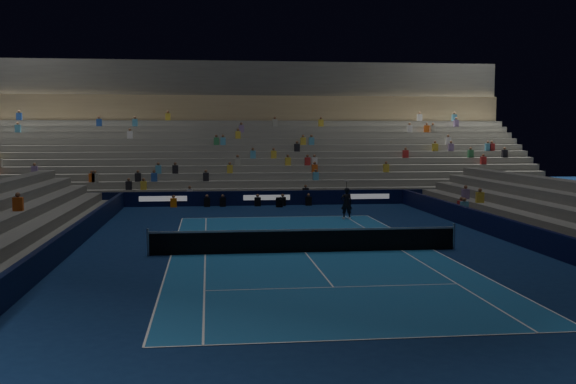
{
  "coord_description": "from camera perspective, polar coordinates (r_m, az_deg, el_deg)",
  "views": [
    {
      "loc": [
        -3.95,
        -27.27,
        4.93
      ],
      "look_at": [
        0.0,
        6.0,
        2.0
      ],
      "focal_mm": 41.95,
      "sensor_mm": 36.0,
      "label": 1
    }
  ],
  "objects": [
    {
      "name": "ground",
      "position": [
        27.99,
        1.45,
        -5.15
      ],
      "size": [
        90.0,
        90.0,
        0.0
      ],
      "primitive_type": "plane",
      "color": "#0C2049",
      "rests_on": "ground"
    },
    {
      "name": "court_surface",
      "position": [
        27.99,
        1.45,
        -5.14
      ],
      "size": [
        10.97,
        23.77,
        0.01
      ],
      "primitive_type": "cube",
      "color": "#1B5995",
      "rests_on": "ground"
    },
    {
      "name": "sponsor_barrier_far",
      "position": [
        46.15,
        -1.83,
        -0.51
      ],
      "size": [
        44.0,
        0.25,
        1.0
      ],
      "primitive_type": "cube",
      "color": "black",
      "rests_on": "ground"
    },
    {
      "name": "sponsor_barrier_east",
      "position": [
        30.81,
        19.65,
        -3.56
      ],
      "size": [
        0.25,
        37.0,
        1.0
      ],
      "primitive_type": "cube",
      "color": "black",
      "rests_on": "ground"
    },
    {
      "name": "sponsor_barrier_west",
      "position": [
        28.22,
        -18.49,
        -4.29
      ],
      "size": [
        0.25,
        37.0,
        1.0
      ],
      "primitive_type": "cube",
      "color": "black",
      "rests_on": "ground"
    },
    {
      "name": "grandstand_main",
      "position": [
        55.33,
        -2.68,
        3.38
      ],
      "size": [
        44.0,
        15.2,
        11.2
      ],
      "color": "slate",
      "rests_on": "ground"
    },
    {
      "name": "tennis_net",
      "position": [
        27.91,
        1.46,
        -4.13
      ],
      "size": [
        12.9,
        0.1,
        1.1
      ],
      "color": "#B2B2B7",
      "rests_on": "ground"
    },
    {
      "name": "tennis_player",
      "position": [
        38.88,
        4.98,
        -0.96
      ],
      "size": [
        0.68,
        0.46,
        1.81
      ],
      "primitive_type": "imported",
      "rotation": [
        0.0,
        0.0,
        3.18
      ],
      "color": "black",
      "rests_on": "ground"
    },
    {
      "name": "broadcast_camera",
      "position": [
        45.07,
        -0.73,
        -0.87
      ],
      "size": [
        0.54,
        0.96,
        0.62
      ],
      "color": "black",
      "rests_on": "ground"
    }
  ]
}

